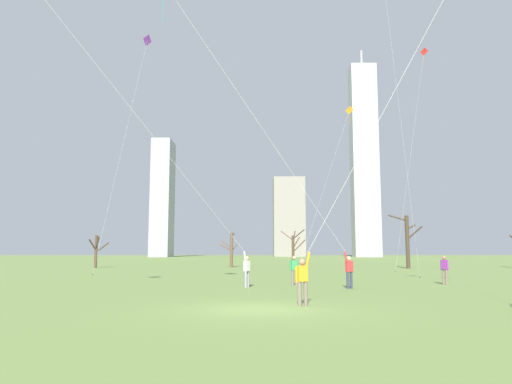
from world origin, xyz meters
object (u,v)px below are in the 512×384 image
at_px(kite_flyer_foreground_right_teal, 311,215).
at_px(kite_flyer_midfield_right_blue, 325,230).
at_px(distant_kite_low_near_trees_orange, 340,134).
at_px(distant_kite_high_overhead_red, 417,84).
at_px(bare_tree_right_of_center, 229,249).
at_px(bare_tree_left_of_center, 291,248).
at_px(bare_tree_far_right_edge, 94,250).
at_px(bystander_far_off_by_trees, 442,268).
at_px(bare_tree_leftmost, 405,240).
at_px(kite_flyer_far_back_white, 215,231).
at_px(distant_kite_drifting_right_purple, 142,54).
at_px(bystander_strolling_midfield, 292,269).

distance_m(kite_flyer_foreground_right_teal, kite_flyer_midfield_right_blue, 7.23).
height_order(distant_kite_low_near_trees_orange, distant_kite_high_overhead_red, distant_kite_high_overhead_red).
distance_m(bare_tree_right_of_center, bare_tree_left_of_center, 7.74).
bearing_deg(bare_tree_far_right_edge, distant_kite_low_near_trees_orange, -25.96).
xyz_separation_m(bystander_far_off_by_trees, bare_tree_right_of_center, (-13.65, 28.32, 1.24)).
height_order(bystander_far_off_by_trees, bare_tree_left_of_center, bare_tree_left_of_center).
bearing_deg(kite_flyer_midfield_right_blue, bare_tree_leftmost, 68.47).
xyz_separation_m(kite_flyer_midfield_right_blue, bystander_far_off_by_trees, (8.24, 10.79, -1.73)).
xyz_separation_m(distant_kite_high_overhead_red, bare_tree_right_of_center, (-18.79, 11.28, -15.85)).
bearing_deg(distant_kite_low_near_trees_orange, bare_tree_far_right_edge, 154.04).
height_order(bystander_far_off_by_trees, bare_tree_right_of_center, bare_tree_right_of_center).
distance_m(kite_flyer_far_back_white, distant_kite_drifting_right_purple, 29.48).
bearing_deg(kite_flyer_foreground_right_teal, bare_tree_far_right_edge, 124.87).
relative_size(bystander_strolling_midfield, bare_tree_leftmost, 0.27).
bearing_deg(bare_tree_left_of_center, bystander_strolling_midfield, -94.46).
distance_m(bare_tree_far_right_edge, bare_tree_left_of_center, 22.01).
bearing_deg(distant_kite_low_near_trees_orange, kite_flyer_foreground_right_teal, -105.25).
height_order(kite_flyer_foreground_right_teal, distant_kite_drifting_right_purple, distant_kite_drifting_right_purple).
bearing_deg(bare_tree_right_of_center, bystander_far_off_by_trees, -64.27).
bearing_deg(distant_kite_high_overhead_red, distant_kite_low_near_trees_orange, -158.10).
bearing_deg(kite_flyer_midfield_right_blue, bystander_far_off_by_trees, 52.62).
xyz_separation_m(distant_kite_low_near_trees_orange, bare_tree_right_of_center, (-10.51, 14.61, -10.07)).
bearing_deg(bystander_far_off_by_trees, bystander_strolling_midfield, -174.44).
height_order(kite_flyer_far_back_white, kite_flyer_midfield_right_blue, kite_flyer_midfield_right_blue).
distance_m(distant_kite_drifting_right_purple, distant_kite_high_overhead_red, 27.21).
height_order(kite_flyer_midfield_right_blue, bare_tree_left_of_center, kite_flyer_midfield_right_blue).
relative_size(kite_flyer_midfield_right_blue, bare_tree_leftmost, 2.75).
relative_size(kite_flyer_foreground_right_teal, bare_tree_far_right_edge, 4.19).
height_order(distant_kite_high_overhead_red, bare_tree_right_of_center, distant_kite_high_overhead_red).
xyz_separation_m(bystander_strolling_midfield, distant_kite_low_near_trees_orange, (5.50, 14.55, 11.31)).
bearing_deg(kite_flyer_far_back_white, distant_kite_drifting_right_purple, 113.45).
bearing_deg(distant_kite_low_near_trees_orange, bystander_far_off_by_trees, -77.11).
relative_size(kite_flyer_foreground_right_teal, bystander_strolling_midfield, 9.39).
height_order(distant_kite_low_near_trees_orange, bare_tree_far_right_edge, distant_kite_low_near_trees_orange).
bearing_deg(distant_kite_high_overhead_red, bare_tree_left_of_center, 145.63).
xyz_separation_m(kite_flyer_foreground_right_teal, distant_kite_drifting_right_purple, (-13.99, 21.39, 17.59)).
bearing_deg(bystander_strolling_midfield, kite_flyer_far_back_white, -147.64).
relative_size(bystander_far_off_by_trees, bare_tree_right_of_center, 0.40).
xyz_separation_m(kite_flyer_far_back_white, bare_tree_left_of_center, (6.07, 28.49, -0.73)).
relative_size(bystander_far_off_by_trees, bare_tree_leftmost, 0.27).
xyz_separation_m(kite_flyer_far_back_white, bystander_far_off_by_trees, (12.68, 3.41, -2.00)).
relative_size(kite_flyer_far_back_white, bare_tree_far_right_edge, 3.75).
xyz_separation_m(distant_kite_drifting_right_purple, bare_tree_right_of_center, (8.21, 10.58, -19.14)).
height_order(distant_kite_drifting_right_purple, bare_tree_far_right_edge, distant_kite_drifting_right_purple).
height_order(bare_tree_leftmost, bare_tree_far_right_edge, bare_tree_leftmost).
height_order(kite_flyer_midfield_right_blue, bare_tree_leftmost, kite_flyer_midfield_right_blue).
xyz_separation_m(kite_flyer_far_back_white, distant_kite_drifting_right_purple, (-9.17, 21.14, 18.37)).
height_order(kite_flyer_foreground_right_teal, bystander_far_off_by_trees, kite_flyer_foreground_right_teal).
distance_m(kite_flyer_far_back_white, bare_tree_right_of_center, 31.75).
bearing_deg(bare_tree_left_of_center, bystander_far_off_by_trees, -75.22).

